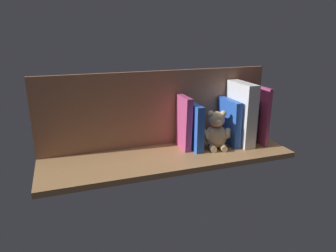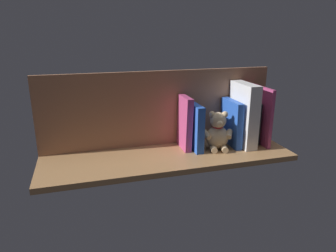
{
  "view_description": "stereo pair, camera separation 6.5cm",
  "coord_description": "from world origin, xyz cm",
  "views": [
    {
      "loc": [
        38.08,
        109.09,
        48.66
      ],
      "look_at": [
        0.0,
        0.0,
        12.11
      ],
      "focal_mm": 33.17,
      "sensor_mm": 36.0,
      "label": 1
    },
    {
      "loc": [
        31.86,
        111.07,
        48.66
      ],
      "look_at": [
        0.0,
        0.0,
        12.11
      ],
      "focal_mm": 33.17,
      "sensor_mm": 36.0,
      "label": 2
    }
  ],
  "objects": [
    {
      "name": "teddy_bear",
      "position": [
        -21.72,
        -0.69,
        7.16
      ],
      "size": [
        12.91,
        11.78,
        16.28
      ],
      "rotation": [
        0.0,
        0.0,
        -0.22
      ],
      "color": "#D1B284",
      "rests_on": "ground_plane"
    },
    {
      "name": "book_3",
      "position": [
        -12.61,
        -4.03,
        9.57
      ],
      "size": [
        3.13,
        15.12,
        19.14
      ],
      "primitive_type": "cube",
      "color": "blue",
      "rests_on": "ground_plane"
    },
    {
      "name": "shelf_back_panel",
      "position": [
        0.0,
        -12.73,
        16.0
      ],
      "size": [
        100.02,
        1.5,
        32.0
      ],
      "primitive_type": "cube",
      "color": "#946346",
      "rests_on": "ground_plane"
    },
    {
      "name": "book_2",
      "position": [
        -29.45,
        -3.76,
        9.84
      ],
      "size": [
        3.27,
        15.65,
        19.73
      ],
      "primitive_type": "cube",
      "rotation": [
        0.0,
        0.02,
        0.0
      ],
      "color": "blue",
      "rests_on": "ground_plane"
    },
    {
      "name": "book_4",
      "position": [
        -8.87,
        -5.52,
        11.05
      ],
      "size": [
        3.26,
        12.13,
        22.17
      ],
      "primitive_type": "cube",
      "rotation": [
        0.0,
        -0.03,
        0.0
      ],
      "color": "#B23F72",
      "rests_on": "ground_plane"
    },
    {
      "name": "ground_plane",
      "position": [
        0.0,
        0.0,
        -1.1
      ],
      "size": [
        100.02,
        29.97,
        2.2
      ],
      "primitive_type": "cube",
      "color": "#A87A4C"
    },
    {
      "name": "book_1",
      "position": [
        -39.35,
        -5.23,
        9.11
      ],
      "size": [
        3.18,
        12.72,
        18.21
      ],
      "primitive_type": "cube",
      "color": "black",
      "rests_on": "ground_plane"
    },
    {
      "name": "dictionary_thick_white",
      "position": [
        -34.32,
        -2.66,
        13.44
      ],
      "size": [
        5.18,
        17.65,
        26.88
      ],
      "primitive_type": "cube",
      "color": "silver",
      "rests_on": "ground_plane"
    },
    {
      "name": "book_0",
      "position": [
        -42.51,
        -2.82,
        12.5
      ],
      "size": [
        1.45,
        17.54,
        25.0
      ],
      "primitive_type": "cube",
      "color": "#B23F72",
      "rests_on": "ground_plane"
    }
  ]
}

